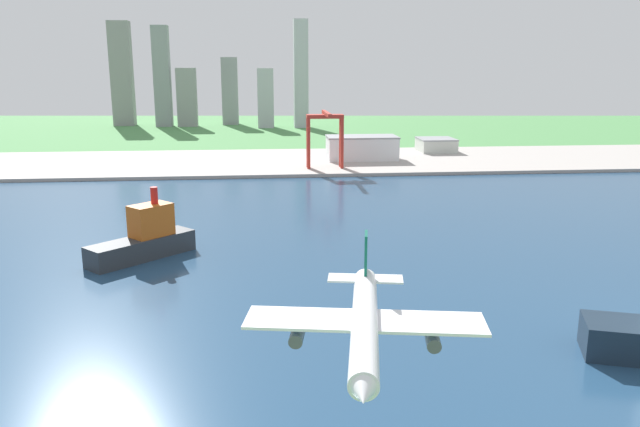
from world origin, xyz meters
name	(u,v)px	position (x,y,z in m)	size (l,w,h in m)	color
ground_plane	(275,218)	(0.00, 300.00, 0.00)	(2400.00, 2400.00, 0.00)	#4A884A
water_bay	(279,252)	(0.00, 240.00, 0.07)	(840.00, 360.00, 0.15)	navy
industrial_pier	(269,162)	(0.00, 490.00, 1.25)	(840.00, 140.00, 2.50)	#A9A29C
airplane_landing	(365,324)	(8.75, 75.82, 37.12)	(39.84, 46.40, 13.74)	white
container_barge	(145,239)	(-54.92, 236.63, 8.04)	(41.26, 40.34, 28.66)	#2D3338
port_crane_red	(325,127)	(41.40, 445.76, 33.41)	(27.25, 45.82, 42.48)	#B72D23
warehouse_main	(362,148)	(76.12, 488.82, 12.07)	(57.52, 30.46, 19.10)	white
warehouse_annex	(436,145)	(150.40, 530.45, 8.45)	(31.59, 32.84, 11.85)	silver
distant_skyline	(202,82)	(-79.89, 825.78, 56.96)	(255.05, 71.93, 134.59)	gray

